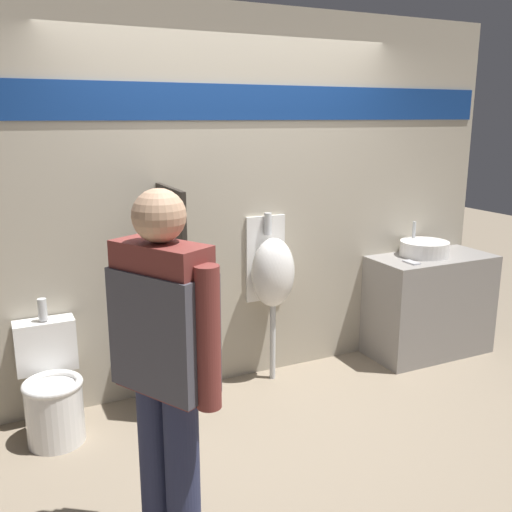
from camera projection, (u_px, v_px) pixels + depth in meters
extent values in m
plane|color=gray|center=(267.00, 410.00, 3.89)|extent=(16.00, 16.00, 0.00)
cube|color=#B2A893|center=(230.00, 203.00, 4.10)|extent=(4.48, 0.06, 2.70)
cube|color=navy|center=(231.00, 102.00, 3.90)|extent=(4.39, 0.01, 0.24)
cube|color=gray|center=(429.00, 305.00, 4.77)|extent=(1.03, 0.51, 0.84)
cylinder|color=white|center=(424.00, 248.00, 4.68)|extent=(0.40, 0.40, 0.12)
cylinder|color=silver|center=(414.00, 230.00, 4.77)|extent=(0.03, 0.03, 0.14)
cube|color=#B7B7BC|center=(411.00, 262.00, 4.45)|extent=(0.07, 0.14, 0.01)
cube|color=#28231E|center=(174.00, 303.00, 3.75)|extent=(0.03, 0.55, 1.52)
cylinder|color=silver|center=(273.00, 341.00, 4.31)|extent=(0.04, 0.04, 0.60)
ellipsoid|color=white|center=(273.00, 273.00, 4.18)|extent=(0.33, 0.26, 0.52)
cube|color=white|center=(265.00, 258.00, 4.28)|extent=(0.31, 0.02, 0.65)
cylinder|color=silver|center=(268.00, 224.00, 4.18)|extent=(0.06, 0.06, 0.16)
cylinder|color=white|center=(55.00, 414.00, 3.48)|extent=(0.34, 0.34, 0.37)
torus|color=white|center=(52.00, 384.00, 3.44)|extent=(0.36, 0.36, 0.04)
cube|color=white|center=(46.00, 345.00, 3.63)|extent=(0.37, 0.16, 0.33)
cylinder|color=silver|center=(42.00, 309.00, 3.55)|extent=(0.06, 0.06, 0.14)
cylinder|color=#282D4C|center=(183.00, 479.00, 2.50)|extent=(0.15, 0.15, 0.81)
cylinder|color=#282D4C|center=(157.00, 466.00, 2.59)|extent=(0.15, 0.15, 0.81)
cube|color=brown|center=(163.00, 318.00, 2.37)|extent=(0.37, 0.46, 0.64)
cube|color=#4C4C56|center=(164.00, 330.00, 2.38)|extent=(0.40, 0.50, 0.52)
cylinder|color=brown|center=(208.00, 338.00, 2.24)|extent=(0.10, 0.10, 0.59)
cylinder|color=brown|center=(124.00, 314.00, 2.52)|extent=(0.10, 0.10, 0.59)
sphere|color=tan|center=(159.00, 216.00, 2.27)|extent=(0.22, 0.22, 0.22)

